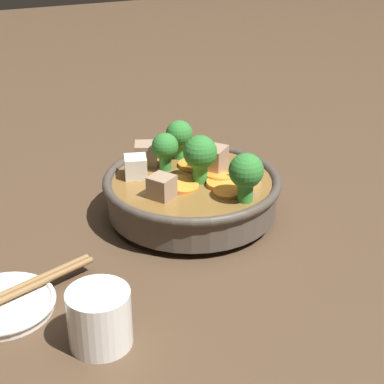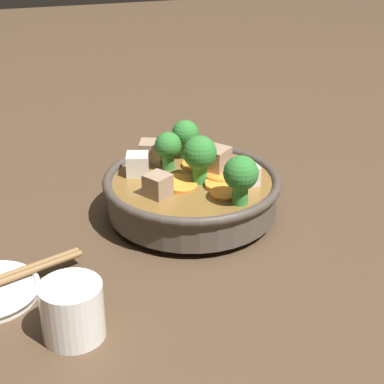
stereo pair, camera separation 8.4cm
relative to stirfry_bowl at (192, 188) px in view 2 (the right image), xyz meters
name	(u,v)px [view 2 (the right image)]	position (x,y,z in m)	size (l,w,h in m)	color
ground_plane	(192,216)	(0.00, 0.00, -0.04)	(3.00, 3.00, 0.00)	#4C3826
stirfry_bowl	(192,188)	(0.00, 0.00, 0.00)	(0.23, 0.23, 0.12)	#51473D
tea_cup	(72,310)	(-0.20, 0.18, -0.01)	(0.06, 0.06, 0.06)	white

